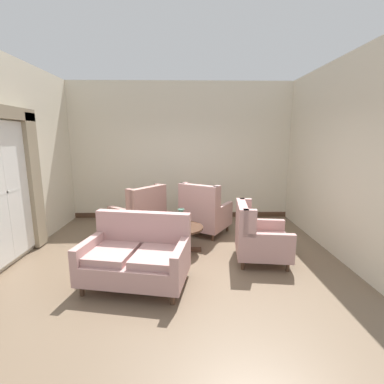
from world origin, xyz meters
name	(u,v)px	position (x,y,z in m)	size (l,w,h in m)	color
ground	(178,263)	(0.00, 0.00, 0.00)	(7.67, 7.67, 0.00)	brown
wall_back	(181,152)	(0.00, 2.73, 1.67)	(5.64, 0.08, 3.33)	beige
wall_left	(25,158)	(-2.74, 0.82, 1.67)	(0.08, 3.82, 3.33)	beige
wall_right	(328,157)	(2.74, 0.82, 1.67)	(0.08, 3.82, 3.33)	beige
baseboard_back	(181,215)	(0.00, 2.68, 0.06)	(5.48, 0.03, 0.12)	#4C3323
window_with_curtains	(7,182)	(-2.64, 0.06, 1.34)	(0.12, 1.81, 2.47)	silver
coffee_table	(181,232)	(0.04, 0.48, 0.37)	(0.77, 0.77, 0.47)	#4C3323
porcelain_vase	(181,219)	(0.04, 0.44, 0.61)	(0.20, 0.20, 0.33)	#4C7A66
settee	(137,257)	(-0.56, -0.61, 0.40)	(1.54, 1.11, 0.96)	tan
armchair_far_left	(204,213)	(0.51, 1.41, 0.45)	(1.18, 1.19, 1.10)	tan
armchair_near_sideboard	(258,237)	(1.31, 0.08, 0.41)	(0.94, 0.93, 0.97)	tan
armchair_near_window	(141,216)	(-0.80, 1.29, 0.44)	(1.20, 1.20, 1.07)	tan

